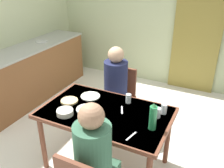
# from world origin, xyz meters

# --- Properties ---
(ground_plane) EXTENTS (5.93, 5.93, 0.00)m
(ground_plane) POSITION_xyz_m (0.00, 0.00, 0.00)
(ground_plane) COLOR silver
(wall_back) EXTENTS (4.21, 0.10, 2.74)m
(wall_back) POSITION_xyz_m (0.00, 2.28, 1.37)
(wall_back) COLOR #B4C093
(wall_back) RESTS_ON ground_plane
(wall_left) EXTENTS (0.10, 3.42, 2.74)m
(wall_left) POSITION_xyz_m (-2.01, 0.57, 1.37)
(wall_left) COLOR #B3BC92
(wall_left) RESTS_ON ground_plane
(door_wooden) EXTENTS (0.80, 0.05, 2.00)m
(door_wooden) POSITION_xyz_m (0.73, 2.20, 1.00)
(door_wooden) COLOR olive
(door_wooden) RESTS_ON ground_plane
(kitchen_counter) EXTENTS (0.61, 2.30, 0.91)m
(kitchen_counter) POSITION_xyz_m (-1.68, 0.69, 0.45)
(kitchen_counter) COLOR brown
(kitchen_counter) RESTS_ON ground_plane
(dining_table) EXTENTS (1.35, 0.82, 0.73)m
(dining_table) POSITION_xyz_m (0.23, -0.22, 0.65)
(dining_table) COLOR brown
(dining_table) RESTS_ON ground_plane
(chair_far_diner) EXTENTS (0.40, 0.40, 0.87)m
(chair_far_diner) POSITION_xyz_m (0.04, 0.54, 0.50)
(chair_far_diner) COLOR brown
(chair_far_diner) RESTS_ON ground_plane
(person_near_diner) EXTENTS (0.30, 0.37, 0.77)m
(person_near_diner) POSITION_xyz_m (0.45, -0.85, 0.78)
(person_near_diner) COLOR #366047
(person_near_diner) RESTS_ON ground_plane
(person_far_diner) EXTENTS (0.30, 0.37, 0.77)m
(person_far_diner) POSITION_xyz_m (0.04, 0.40, 0.78)
(person_far_diner) COLOR #182C4D
(person_far_diner) RESTS_ON ground_plane
(water_bottle_green_near) EXTENTS (0.07, 0.07, 0.27)m
(water_bottle_green_near) POSITION_xyz_m (0.76, -0.30, 0.86)
(water_bottle_green_near) COLOR #268149
(water_bottle_green_near) RESTS_ON dining_table
(serving_bowl_center) EXTENTS (0.17, 0.17, 0.05)m
(serving_bowl_center) POSITION_xyz_m (-0.11, -0.46, 0.76)
(serving_bowl_center) COLOR silver
(serving_bowl_center) RESTS_ON dining_table
(dinner_plate_near_left) EXTENTS (0.21, 0.21, 0.01)m
(dinner_plate_near_left) POSITION_xyz_m (0.27, -0.45, 0.74)
(dinner_plate_near_left) COLOR white
(dinner_plate_near_left) RESTS_ON dining_table
(dinner_plate_near_right) EXTENTS (0.22, 0.22, 0.01)m
(dinner_plate_near_right) POSITION_xyz_m (-0.07, -0.03, 0.74)
(dinner_plate_near_right) COLOR white
(dinner_plate_near_right) RESTS_ON dining_table
(dinner_plate_far_center) EXTENTS (0.21, 0.21, 0.01)m
(dinner_plate_far_center) POSITION_xyz_m (0.03, -0.29, 0.74)
(dinner_plate_far_center) COLOR white
(dinner_plate_far_center) RESTS_ON dining_table
(drinking_glass_by_near_diner) EXTENTS (0.06, 0.06, 0.10)m
(drinking_glass_by_near_diner) POSITION_xyz_m (0.37, 0.04, 0.78)
(drinking_glass_by_near_diner) COLOR silver
(drinking_glass_by_near_diner) RESTS_ON dining_table
(drinking_glass_by_far_diner) EXTENTS (0.06, 0.06, 0.11)m
(drinking_glass_by_far_diner) POSITION_xyz_m (0.75, -0.10, 0.79)
(drinking_glass_by_far_diner) COLOR silver
(drinking_glass_by_far_diner) RESTS_ON dining_table
(drinking_glass_spare_center) EXTENTS (0.06, 0.06, 0.11)m
(drinking_glass_spare_center) POSITION_xyz_m (0.78, 0.00, 0.79)
(drinking_glass_spare_center) COLOR silver
(drinking_glass_spare_center) RESTS_ON dining_table
(bread_plate_sliced) EXTENTS (0.19, 0.19, 0.02)m
(bread_plate_sliced) POSITION_xyz_m (-0.22, -0.23, 0.74)
(bread_plate_sliced) COLOR #DBB77A
(bread_plate_sliced) RESTS_ON dining_table
(cutlery_knife_near) EXTENTS (0.05, 0.15, 0.00)m
(cutlery_knife_near) POSITION_xyz_m (0.62, -0.49, 0.73)
(cutlery_knife_near) COLOR silver
(cutlery_knife_near) RESTS_ON dining_table
(cutlery_fork_near) EXTENTS (0.08, 0.14, 0.00)m
(cutlery_fork_near) POSITION_xyz_m (0.37, -0.13, 0.73)
(cutlery_fork_near) COLOR silver
(cutlery_fork_near) RESTS_ON dining_table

